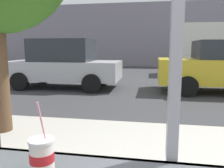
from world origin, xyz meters
name	(u,v)px	position (x,y,z in m)	size (l,w,h in m)	color
ground_plane	(154,86)	(0.00, 8.00, 0.00)	(60.00, 60.00, 0.00)	#38383A
sidewalk_strip	(157,167)	(0.00, 1.60, 0.08)	(16.00, 2.80, 0.15)	#B2ADA3
building_facade_far	(154,35)	(0.00, 18.17, 2.51)	(28.00, 1.20, 5.03)	gray
soda_cup_right	(42,156)	(-0.53, -0.16, 1.04)	(0.10, 0.10, 0.31)	silver
parked_car_silver	(64,64)	(-3.32, 7.04, 0.89)	(4.16, 1.94, 1.79)	#BCBCC1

